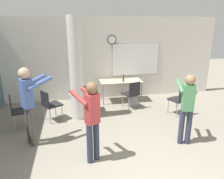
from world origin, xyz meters
name	(u,v)px	position (x,y,z in m)	size (l,w,h in m)	color
wall_back	(106,59)	(0.02, 5.06, 1.40)	(8.00, 0.15, 2.80)	silver
support_pillar	(76,70)	(-1.06, 3.42, 1.40)	(0.37, 0.37, 2.80)	silver
folding_table	(121,82)	(0.44, 4.55, 0.67)	(1.42, 0.65, 0.72)	beige
bottle_on_table	(123,79)	(0.50, 4.44, 0.82)	(0.06, 0.06, 0.25)	#4C3319
waste_bin	(133,100)	(0.72, 4.04, 0.18)	(0.28, 0.28, 0.35)	gray
chair_near_pillar	(50,103)	(-1.81, 3.37, 0.51)	(0.61, 0.61, 0.87)	#232328
chair_table_left	(91,96)	(-0.67, 3.79, 0.51)	(0.45, 0.45, 0.87)	#232328
chair_table_right	(132,93)	(0.63, 3.86, 0.51)	(0.56, 0.56, 0.87)	#232328
chair_mid_room	(180,98)	(1.85, 3.08, 0.51)	(0.57, 0.57, 0.87)	#232328
chair_by_left_wall	(17,109)	(-2.59, 3.09, 0.51)	(0.54, 0.54, 0.87)	#232328
person_playing_side	(187,104)	(1.22, 1.62, 0.94)	(0.45, 0.66, 1.59)	#2D3347
person_watching_back	(29,101)	(-2.11, 2.22, 1.02)	(0.70, 0.61, 1.74)	#514C47
person_playing_front	(91,116)	(-0.87, 1.35, 0.95)	(0.57, 0.64, 1.61)	#2D3347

